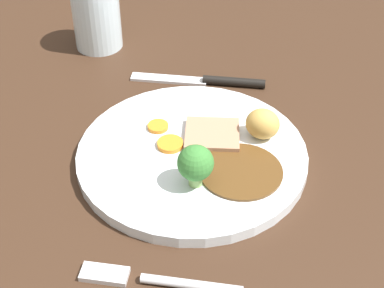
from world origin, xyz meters
TOP-DOWN VIEW (x-y plane):
  - dining_table at (0.00, 0.00)cm, footprint 120.00×84.00cm
  - dinner_plate at (0.55, -0.84)cm, footprint 26.47×26.47cm
  - gravy_pool at (-2.54, -6.53)cm, footprint 9.23×9.23cm
  - meat_slice_main at (3.21, -2.96)cm, footprint 6.11×6.59cm
  - roast_potato_left at (4.01, -8.75)cm, footprint 4.27×4.65cm
  - carrot_coin_front at (1.18, 1.75)cm, footprint 3.04×3.04cm
  - carrot_coin_back at (4.35, 3.64)cm, footprint 2.50×2.50cm
  - broccoli_floret at (-4.87, -1.74)cm, footprint 3.89×3.89cm
  - fork at (-17.02, 0.86)cm, footprint 2.35×15.31cm
  - knife at (16.60, -1.70)cm, footprint 2.15×18.54cm
  - water_glass at (25.37, 15.61)cm, footprint 6.96×6.96cm

SIDE VIEW (x-z plane):
  - dining_table at x=0.00cm, z-range 0.00..3.60cm
  - fork at x=-17.02cm, z-range 3.54..4.44cm
  - knife at x=16.60cm, z-range 3.45..4.65cm
  - dinner_plate at x=0.55cm, z-range 3.60..5.00cm
  - gravy_pool at x=-2.54cm, z-range 5.00..5.30cm
  - carrot_coin_back at x=4.35cm, z-range 5.00..5.49cm
  - carrot_coin_front at x=1.18cm, z-range 5.00..5.53cm
  - meat_slice_main at x=3.21cm, z-range 5.00..5.80cm
  - roast_potato_left at x=4.01cm, z-range 5.00..8.67cm
  - broccoli_floret at x=-4.87cm, z-range 5.40..10.35cm
  - water_glass at x=25.37cm, z-range 3.60..12.83cm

